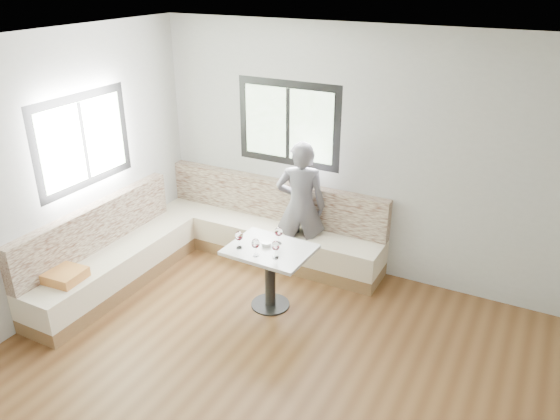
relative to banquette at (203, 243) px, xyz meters
The scene contains 9 objects.
room 2.42m from the banquette, 45.76° to the right, with size 5.01×5.01×2.81m.
banquette is the anchor object (origin of this frame).
table 1.15m from the banquette, 16.80° to the right, with size 0.86×0.68×0.69m.
person 1.24m from the banquette, 29.47° to the left, with size 0.57×0.38×1.57m, color #5A575E.
olive_ramekin 1.13m from the banquette, 16.19° to the right, with size 0.10×0.10×0.04m.
wine_glass_a 1.05m from the banquette, 30.02° to the right, with size 0.08×0.08×0.19m.
wine_glass_b 1.26m from the banquette, 27.03° to the right, with size 0.08×0.08×0.19m.
wine_glass_c 1.41m from the banquette, 21.15° to the right, with size 0.08×0.08×0.19m.
wine_glass_d 1.23m from the banquette, ahead, with size 0.08×0.08×0.19m.
Camera 1 is at (1.86, -2.99, 3.34)m, focal length 35.00 mm.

